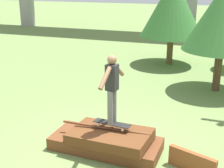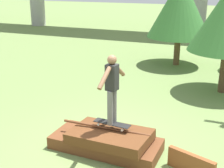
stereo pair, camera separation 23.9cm
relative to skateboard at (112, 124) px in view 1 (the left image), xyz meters
The scene contains 7 objects.
ground_plane 0.63m from the skateboard, 160.81° to the right, with size 80.00×80.00×0.00m, color olive.
scrap_pile 0.40m from the skateboard, 138.72° to the right, with size 2.39×1.18×0.54m.
scrap_plank_loose 1.77m from the skateboard, ahead, with size 0.92×0.43×0.41m.
skateboard is the anchor object (origin of this frame).
skater 0.85m from the skateboard, 159.44° to the left, with size 0.24×1.10×1.46m.
tree_behind_left 7.72m from the skateboard, 89.85° to the left, with size 2.60×2.60×3.66m.
tree_mid_back 5.40m from the skateboard, 66.71° to the left, with size 2.44×2.44×3.51m.
Camera 1 is at (2.07, -5.57, 3.52)m, focal length 50.00 mm.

